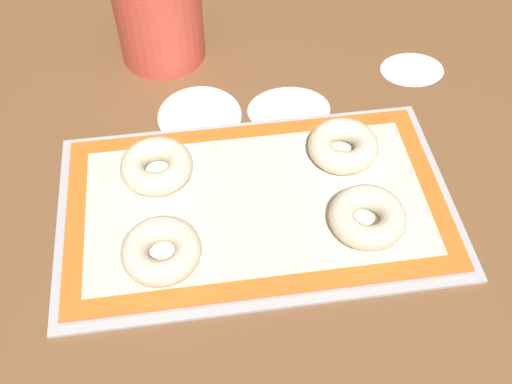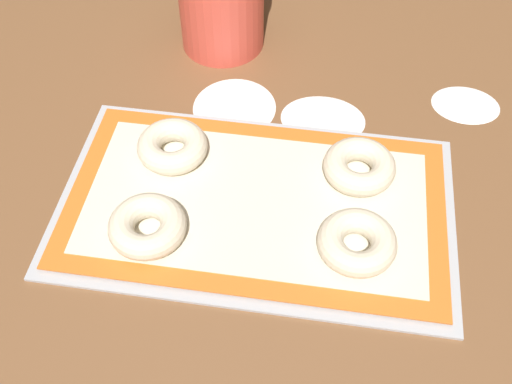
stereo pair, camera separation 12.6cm
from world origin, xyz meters
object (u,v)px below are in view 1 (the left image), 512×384
Objects in this scene: baking_tray at (256,203)px; flour_canister at (158,6)px; bagel_front_left at (161,251)px; bagel_back_left at (157,166)px; bagel_front_right at (367,217)px; bagel_back_right at (343,146)px.

flour_canister is (-0.10, 0.31, 0.08)m from baking_tray.
bagel_back_left is (-0.00, 0.12, 0.00)m from bagel_front_left.
bagel_front_left is 0.23m from bagel_front_right.
bagel_front_left and bagel_back_left have the same top height.
bagel_back_right is 0.33m from flour_canister.
flour_canister reaches higher than baking_tray.
flour_canister is at bearing 107.61° from baking_tray.
baking_tray is at bearing -72.39° from flour_canister.
bagel_back_right is at bearing 91.06° from bagel_front_right.
baking_tray is 0.13m from bagel_front_right.
bagel_front_left is 0.38m from flour_canister.
bagel_back_left is 0.26m from flour_canister.
bagel_back_left is (-0.11, 0.06, 0.02)m from baking_tray.
flour_canister is (-0.22, 0.36, 0.06)m from bagel_front_right.
bagel_back_left is at bearing -94.09° from flour_canister.
bagel_back_right is (0.12, 0.06, 0.02)m from baking_tray.
baking_tray is at bearing 156.02° from bagel_front_right.
bagel_back_right is (0.23, 0.00, 0.00)m from bagel_back_left.
bagel_back_right reaches higher than baking_tray.
bagel_front_left is at bearing -149.56° from baking_tray.
flour_canister reaches higher than bagel_front_left.
baking_tray is 2.86× the size of flour_canister.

